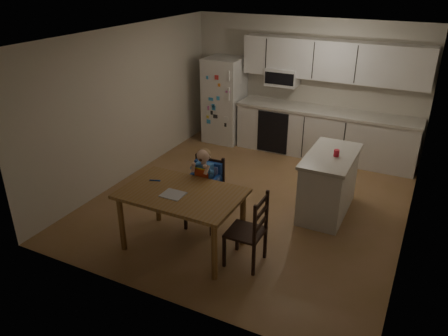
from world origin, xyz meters
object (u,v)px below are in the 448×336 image
refrigerator (224,100)px  kitchen_island (328,183)px  red_cup (336,153)px  chair_side (253,227)px  dining_table (182,200)px  chair_booster (205,179)px

refrigerator → kitchen_island: size_ratio=1.37×
red_cup → chair_side: red_cup is taller
kitchen_island → chair_side: size_ratio=1.31×
kitchen_island → dining_table: 2.24m
chair_booster → chair_side: (0.95, -0.57, -0.16)m
red_cup → chair_booster: chair_booster is taller
kitchen_island → chair_side: bearing=-106.1°
kitchen_island → chair_booster: 1.82m
kitchen_island → chair_booster: chair_booster is taller
kitchen_island → chair_booster: bearing=-142.5°
red_cup → dining_table: (-1.50, -1.68, -0.28)m
chair_booster → kitchen_island: bearing=34.7°
kitchen_island → red_cup: 0.51m
dining_table → chair_booster: bearing=90.2°
chair_side → kitchen_island: bearing=163.0°
kitchen_island → red_cup: size_ratio=12.86×
chair_side → red_cup: bearing=160.4°
dining_table → kitchen_island: bearing=50.3°
kitchen_island → refrigerator: bearing=143.6°
chair_side → refrigerator: bearing=-149.8°
kitchen_island → dining_table: size_ratio=0.83×
refrigerator → red_cup: refrigerator is taller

